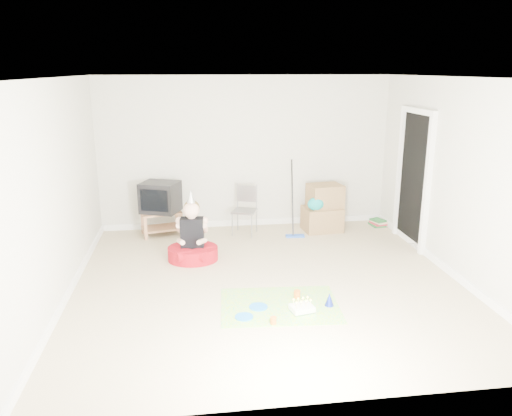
{
  "coord_description": "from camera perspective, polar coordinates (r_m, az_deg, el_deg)",
  "views": [
    {
      "loc": [
        -0.95,
        -5.97,
        2.7
      ],
      "look_at": [
        -0.1,
        0.4,
        0.9
      ],
      "focal_mm": 35.0,
      "sensor_mm": 36.0,
      "label": 1
    }
  ],
  "objects": [
    {
      "name": "blue_party_hat",
      "position": [
        6.02,
        8.38,
        -10.29
      ],
      "size": [
        0.15,
        0.15,
        0.16
      ],
      "primitive_type": "cone",
      "rotation": [
        0.0,
        0.0,
        -0.45
      ],
      "color": "#1728A3",
      "rests_on": "party_mat"
    },
    {
      "name": "orange_cup_near",
      "position": [
        6.18,
        4.72,
        -9.79
      ],
      "size": [
        0.09,
        0.09,
        0.09
      ],
      "primitive_type": "cylinder",
      "rotation": [
        0.0,
        0.0,
        0.19
      ],
      "color": "orange",
      "rests_on": "party_mat"
    },
    {
      "name": "doorway_recess",
      "position": [
        8.12,
        17.59,
        3.01
      ],
      "size": [
        0.02,
        0.9,
        2.05
      ],
      "primitive_type": "cube",
      "color": "black",
      "rests_on": "ground"
    },
    {
      "name": "birthday_cake",
      "position": [
        5.87,
        5.27,
        -11.4
      ],
      "size": [
        0.29,
        0.25,
        0.13
      ],
      "color": "white",
      "rests_on": "party_mat"
    },
    {
      "name": "seated_woman",
      "position": [
        7.31,
        -7.26,
        -4.23
      ],
      "size": [
        0.8,
        0.8,
        1.05
      ],
      "color": "#B4101B",
      "rests_on": "ground"
    },
    {
      "name": "cardboard_boxes",
      "position": [
        8.61,
        7.66,
        -0.09
      ],
      "size": [
        0.69,
        0.56,
        0.8
      ],
      "color": "olive",
      "rests_on": "ground"
    },
    {
      "name": "folding_chair",
      "position": [
        8.33,
        -1.33,
        -0.34
      ],
      "size": [
        0.48,
        0.47,
        0.83
      ],
      "color": "#929397",
      "rests_on": "ground"
    },
    {
      "name": "party_mat",
      "position": [
        6.01,
        2.72,
        -11.04
      ],
      "size": [
        1.45,
        1.09,
        0.01
      ],
      "primitive_type": "cube",
      "rotation": [
        0.0,
        0.0,
        -0.07
      ],
      "color": "#FF3594",
      "rests_on": "ground"
    },
    {
      "name": "book_pile",
      "position": [
        9.14,
        13.76,
        -1.61
      ],
      "size": [
        0.27,
        0.31,
        0.12
      ],
      "color": "#246D30",
      "rests_on": "ground"
    },
    {
      "name": "blue_plate_far",
      "position": [
        5.73,
        -1.37,
        -12.32
      ],
      "size": [
        0.26,
        0.26,
        0.01
      ],
      "primitive_type": "cylinder",
      "rotation": [
        0.0,
        0.0,
        -0.34
      ],
      "color": "blue",
      "rests_on": "party_mat"
    },
    {
      "name": "orange_cup_far",
      "position": [
        5.59,
        1.99,
        -12.72
      ],
      "size": [
        0.09,
        0.09,
        0.08
      ],
      "primitive_type": "cylinder",
      "rotation": [
        0.0,
        0.0,
        0.34
      ],
      "color": "orange",
      "rests_on": "party_mat"
    },
    {
      "name": "blue_plate_near",
      "position": [
        5.94,
        0.27,
        -11.23
      ],
      "size": [
        0.28,
        0.28,
        0.01
      ],
      "primitive_type": "cylinder",
      "rotation": [
        0.0,
        0.0,
        -0.37
      ],
      "color": "blue",
      "rests_on": "party_mat"
    },
    {
      "name": "ground",
      "position": [
        6.62,
        1.33,
        -8.43
      ],
      "size": [
        5.0,
        5.0,
        0.0
      ],
      "primitive_type": "plane",
      "color": "#C9B690",
      "rests_on": "ground"
    },
    {
      "name": "floor_mop",
      "position": [
        8.25,
        4.52,
        -1.6
      ],
      "size": [
        0.32,
        0.41,
        1.24
      ],
      "color": "blue",
      "rests_on": "ground"
    },
    {
      "name": "crt_tv",
      "position": [
        8.38,
        -10.88,
        1.24
      ],
      "size": [
        0.72,
        0.66,
        0.5
      ],
      "primitive_type": "cube",
      "rotation": [
        0.0,
        0.0,
        -0.38
      ],
      "color": "black",
      "rests_on": "tv_stand"
    },
    {
      "name": "tv_stand",
      "position": [
        8.49,
        -10.73,
        -1.45
      ],
      "size": [
        0.72,
        0.53,
        0.4
      ],
      "color": "#A26C49",
      "rests_on": "ground"
    }
  ]
}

